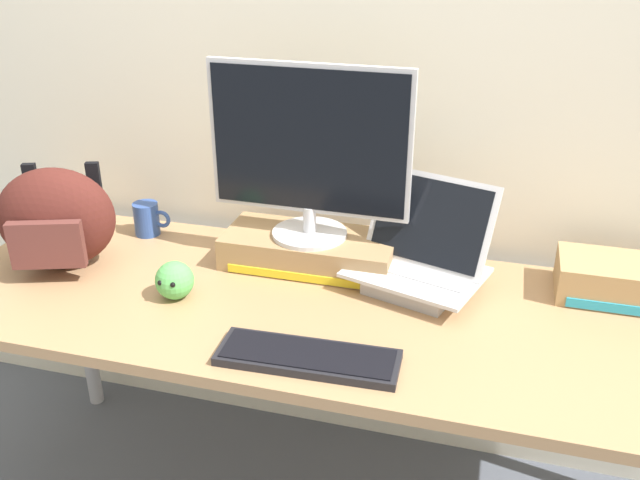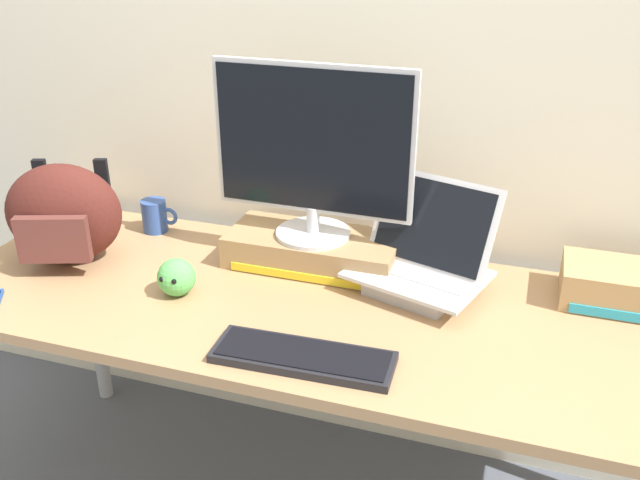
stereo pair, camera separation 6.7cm
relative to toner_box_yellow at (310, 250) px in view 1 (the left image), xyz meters
name	(u,v)px [view 1 (the left image)]	position (x,y,z in m)	size (l,w,h in m)	color
back_wall	(364,51)	(0.09, 0.26, 0.51)	(7.00, 0.10, 2.60)	silver
desk	(320,326)	(0.09, -0.20, -0.11)	(2.02, 0.72, 0.75)	#A87F56
toner_box_yellow	(310,250)	(0.00, 0.00, 0.00)	(0.48, 0.22, 0.09)	#9E7A51
desktop_monitor	(309,152)	(0.00, 0.00, 0.29)	(0.55, 0.21, 0.47)	silver
open_laptop	(418,268)	(0.31, -0.05, 0.01)	(0.39, 0.34, 0.28)	#ADADB2
external_keyboard	(308,357)	(0.13, -0.45, -0.03)	(0.41, 0.15, 0.02)	black
messenger_backpack	(56,219)	(-0.67, -0.19, 0.10)	(0.36, 0.29, 0.29)	#4C1E19
coffee_mug	(147,219)	(-0.54, 0.06, 0.01)	(0.12, 0.08, 0.10)	#2D4C93
plush_toy	(175,280)	(-0.28, -0.27, 0.00)	(0.10, 0.10, 0.10)	#56B256
toner_box_cyan	(622,281)	(0.82, 0.04, 0.00)	(0.32, 0.18, 0.10)	#A88456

